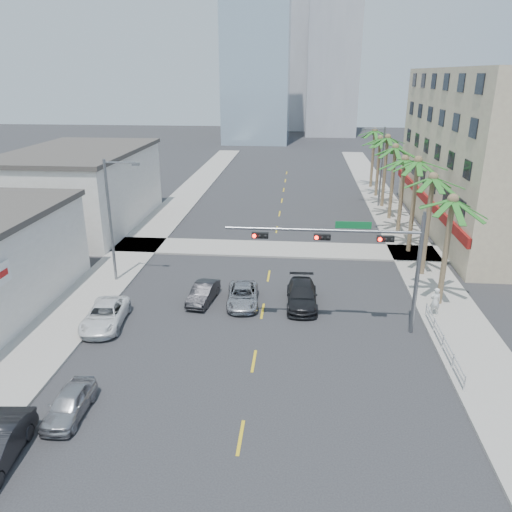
{
  "coord_description": "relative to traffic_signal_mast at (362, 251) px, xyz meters",
  "views": [
    {
      "loc": [
        2.2,
        -19.02,
        14.48
      ],
      "look_at": [
        -0.5,
        10.81,
        3.5
      ],
      "focal_mm": 35.0,
      "sensor_mm": 36.0,
      "label": 1
    }
  ],
  "objects": [
    {
      "name": "palm_tree_6",
      "position": [
        5.82,
        35.25,
        2.02
      ],
      "size": [
        4.8,
        4.8,
        7.8
      ],
      "color": "brown",
      "rests_on": "ground"
    },
    {
      "name": "tower_far_left",
      "position": [
        -13.78,
        87.05,
        18.94
      ],
      "size": [
        14.0,
        14.0,
        48.0
      ],
      "primitive_type": "cube",
      "color": "#99B2C6",
      "rests_on": "ground"
    },
    {
      "name": "palm_tree_5",
      "position": [
        5.82,
        30.05,
        2.72
      ],
      "size": [
        4.8,
        4.8,
        8.52
      ],
      "color": "brown",
      "rests_on": "ground"
    },
    {
      "name": "pedestrian",
      "position": [
        5.05,
        2.26,
        -4.0
      ],
      "size": [
        0.72,
        0.53,
        1.83
      ],
      "primitive_type": "imported",
      "rotation": [
        0.0,
        0.0,
        3.29
      ],
      "color": "silver",
      "rests_on": "sidewalk_right"
    },
    {
      "name": "palm_tree_3",
      "position": [
        5.82,
        19.65,
        2.02
      ],
      "size": [
        4.8,
        4.8,
        7.8
      ],
      "color": "brown",
      "rests_on": "ground"
    },
    {
      "name": "car_lane_right",
      "position": [
        -3.28,
        3.23,
        -4.35
      ],
      "size": [
        2.1,
        4.95,
        1.42
      ],
      "primitive_type": "imported",
      "rotation": [
        0.0,
        0.0,
        0.02
      ],
      "color": "black",
      "rests_on": "ground"
    },
    {
      "name": "guardrail",
      "position": [
        4.52,
        -1.95,
        -4.39
      ],
      "size": [
        0.08,
        8.08,
        1.0
      ],
      "color": "silver",
      "rests_on": "ground"
    },
    {
      "name": "car_lane_left",
      "position": [
        -9.88,
        3.16,
        -4.44
      ],
      "size": [
        1.82,
        3.93,
        1.25
      ],
      "primitive_type": "imported",
      "rotation": [
        0.0,
        0.0,
        -0.14
      ],
      "color": "black",
      "rests_on": "ground"
    },
    {
      "name": "palm_tree_4",
      "position": [
        5.82,
        24.85,
        2.37
      ],
      "size": [
        4.8,
        4.8,
        8.16
      ],
      "color": "brown",
      "rests_on": "ground"
    },
    {
      "name": "sidewalk_left",
      "position": [
        -17.78,
        12.05,
        -4.99
      ],
      "size": [
        4.0,
        120.0,
        0.15
      ],
      "primitive_type": "cube",
      "color": "gray",
      "rests_on": "ground"
    },
    {
      "name": "palm_tree_7",
      "position": [
        5.82,
        40.45,
        2.37
      ],
      "size": [
        4.8,
        4.8,
        8.16
      ],
      "color": "brown",
      "rests_on": "ground"
    },
    {
      "name": "streetlight_right",
      "position": [
        5.21,
        30.05,
        -0.0
      ],
      "size": [
        2.55,
        0.25,
        9.0
      ],
      "color": "slate",
      "rests_on": "ground"
    },
    {
      "name": "sidewalk_right",
      "position": [
        6.22,
        12.05,
        -4.99
      ],
      "size": [
        4.0,
        120.0,
        0.15
      ],
      "primitive_type": "cube",
      "color": "gray",
      "rests_on": "ground"
    },
    {
      "name": "palm_tree_1",
      "position": [
        5.82,
        9.25,
        2.37
      ],
      "size": [
        4.8,
        4.8,
        8.16
      ],
      "color": "brown",
      "rests_on": "ground"
    },
    {
      "name": "traffic_signal_mast",
      "position": [
        0.0,
        0.0,
        0.0
      ],
      "size": [
        11.12,
        0.54,
        7.2
      ],
      "color": "slate",
      "rests_on": "ground"
    },
    {
      "name": "car_lane_center",
      "position": [
        -7.19,
        3.02,
        -4.45
      ],
      "size": [
        2.39,
        4.53,
        1.22
      ],
      "primitive_type": "imported",
      "rotation": [
        0.0,
        0.0,
        0.09
      ],
      "color": "#ADADB2",
      "rests_on": "ground"
    },
    {
      "name": "tower_far_right",
      "position": [
        3.22,
        102.05,
        24.94
      ],
      "size": [
        12.0,
        12.0,
        60.0
      ],
      "primitive_type": "cube",
      "color": "#ADADB2",
      "rests_on": "ground"
    },
    {
      "name": "sidewalk_cross",
      "position": [
        -5.78,
        14.05,
        -4.99
      ],
      "size": [
        80.0,
        4.0,
        0.15
      ],
      "primitive_type": "cube",
      "color": "gray",
      "rests_on": "ground"
    },
    {
      "name": "car_parked_far",
      "position": [
        -15.18,
        -0.72,
        -4.39
      ],
      "size": [
        2.69,
        5.01,
        1.34
      ],
      "primitive_type": "imported",
      "rotation": [
        0.0,
        0.0,
        0.1
      ],
      "color": "white",
      "rests_on": "ground"
    },
    {
      "name": "streetlight_left",
      "position": [
        -16.78,
        6.05,
        -0.0
      ],
      "size": [
        2.55,
        0.25,
        9.0
      ],
      "color": "slate",
      "rests_on": "ground"
    },
    {
      "name": "tower_far_center",
      "position": [
        -8.78,
        117.05,
        15.94
      ],
      "size": [
        16.0,
        16.0,
        42.0
      ],
      "primitive_type": "cube",
      "color": "#ADADB2",
      "rests_on": "ground"
    },
    {
      "name": "palm_tree_2",
      "position": [
        5.82,
        14.45,
        2.72
      ],
      "size": [
        4.8,
        4.8,
        8.52
      ],
      "color": "brown",
      "rests_on": "ground"
    },
    {
      "name": "car_parked_near",
      "position": [
        -13.58,
        -9.17,
        -4.44
      ],
      "size": [
        1.54,
        3.69,
        1.25
      ],
      "primitive_type": "imported",
      "rotation": [
        0.0,
        0.0,
        0.02
      ],
      "color": "#ACABB0",
      "rests_on": "ground"
    },
    {
      "name": "ground",
      "position": [
        -5.78,
        -7.95,
        -5.06
      ],
      "size": [
        260.0,
        260.0,
        0.0
      ],
      "primitive_type": "plane",
      "color": "#262628",
      "rests_on": "ground"
    },
    {
      "name": "palm_tree_0",
      "position": [
        5.82,
        4.05,
        2.02
      ],
      "size": [
        4.8,
        4.8,
        7.8
      ],
      "color": "brown",
      "rests_on": "ground"
    },
    {
      "name": "building_left_far",
      "position": [
        -25.28,
        20.05,
        -1.46
      ],
      "size": [
        11.0,
        18.0,
        7.2
      ],
      "primitive_type": "cube",
      "color": "beige",
      "rests_on": "ground"
    }
  ]
}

